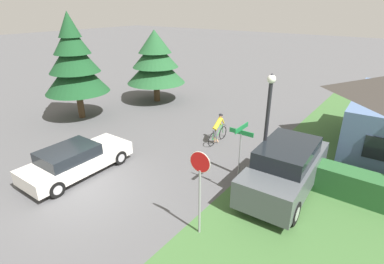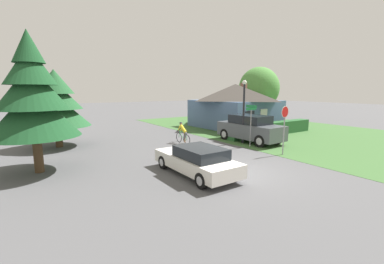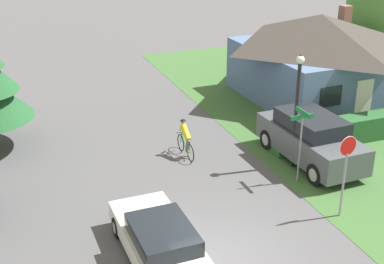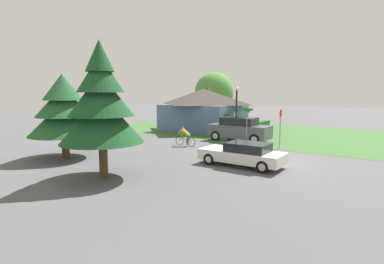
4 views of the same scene
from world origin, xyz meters
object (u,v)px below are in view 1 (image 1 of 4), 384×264
at_px(sedan_left_lane, 76,160).
at_px(parked_suv_right, 285,168).
at_px(street_lamp, 267,121).
at_px(street_name_sign, 240,148).
at_px(stop_sign, 200,179).
at_px(conifer_tall_near, 74,62).
at_px(cyclist, 218,129).
at_px(conifer_tall_far, 155,61).

relative_size(sedan_left_lane, parked_suv_right, 0.91).
height_order(street_lamp, street_name_sign, street_lamp).
bearing_deg(stop_sign, street_name_sign, -93.83).
height_order(parked_suv_right, street_lamp, street_lamp).
height_order(stop_sign, street_lamp, street_lamp).
distance_m(parked_suv_right, conifer_tall_near, 13.19).
distance_m(cyclist, parked_suv_right, 4.79).
relative_size(parked_suv_right, conifer_tall_far, 0.99).
relative_size(stop_sign, conifer_tall_near, 0.45).
distance_m(parked_suv_right, street_lamp, 1.90).
distance_m(sedan_left_lane, street_name_sign, 6.68).
bearing_deg(street_name_sign, cyclist, 131.24).
relative_size(street_lamp, conifer_tall_near, 0.71).
bearing_deg(parked_suv_right, stop_sign, 159.75).
bearing_deg(conifer_tall_near, street_lamp, -2.11).
relative_size(street_name_sign, conifer_tall_far, 0.55).
bearing_deg(stop_sign, parked_suv_right, -112.87).
bearing_deg(sedan_left_lane, conifer_tall_near, 52.87).
relative_size(stop_sign, street_name_sign, 1.02).
distance_m(conifer_tall_near, conifer_tall_far, 5.53).
distance_m(cyclist, stop_sign, 6.75).
bearing_deg(conifer_tall_far, sedan_left_lane, -65.69).
height_order(parked_suv_right, conifer_tall_far, conifer_tall_far).
relative_size(stop_sign, street_lamp, 0.64).
bearing_deg(cyclist, parked_suv_right, -118.10).
height_order(cyclist, conifer_tall_far, conifer_tall_far).
xyz_separation_m(sedan_left_lane, street_name_sign, (6.01, 2.64, 1.24)).
bearing_deg(parked_suv_right, street_lamp, 97.14).
xyz_separation_m(cyclist, street_lamp, (3.43, -2.32, 1.95)).
relative_size(parked_suv_right, street_name_sign, 1.81).
bearing_deg(conifer_tall_near, stop_sign, -18.95).
height_order(stop_sign, conifer_tall_near, conifer_tall_near).
distance_m(parked_suv_right, stop_sign, 4.03).
xyz_separation_m(cyclist, conifer_tall_near, (-8.71, -1.87, 2.66)).
bearing_deg(conifer_tall_near, conifer_tall_far, 75.23).
bearing_deg(conifer_tall_far, conifer_tall_near, -104.77).
xyz_separation_m(street_lamp, conifer_tall_far, (-10.74, 5.77, 0.23)).
xyz_separation_m(conifer_tall_near, conifer_tall_far, (1.40, 5.33, -0.48)).
xyz_separation_m(street_lamp, street_name_sign, (-0.43, -1.10, -0.77)).
relative_size(cyclist, conifer_tall_far, 0.35).
distance_m(cyclist, street_name_sign, 4.70).
distance_m(parked_suv_right, conifer_tall_far, 13.01).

